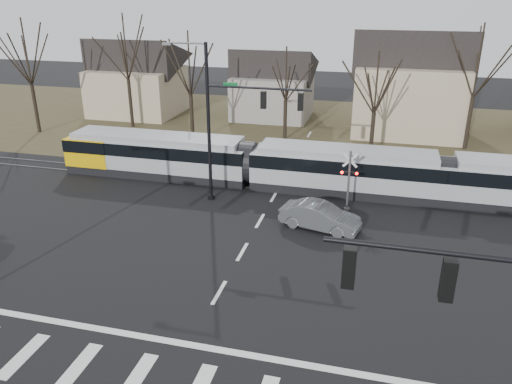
# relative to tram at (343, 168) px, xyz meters

# --- Properties ---
(ground) EXTENTS (140.00, 140.00, 0.00)m
(ground) POSITION_rel_tram_xyz_m (-4.37, -16.00, -1.71)
(ground) COLOR black
(grass_verge) EXTENTS (140.00, 28.00, 0.01)m
(grass_verge) POSITION_rel_tram_xyz_m (-4.37, 16.00, -1.70)
(grass_verge) COLOR #38331E
(grass_verge) RESTS_ON ground
(crosswalk) EXTENTS (27.00, 2.60, 0.01)m
(crosswalk) POSITION_rel_tram_xyz_m (-4.37, -20.00, -1.70)
(crosswalk) COLOR silver
(crosswalk) RESTS_ON ground
(stop_line) EXTENTS (28.00, 0.35, 0.01)m
(stop_line) POSITION_rel_tram_xyz_m (-4.37, -17.80, -1.70)
(stop_line) COLOR silver
(stop_line) RESTS_ON ground
(lane_dashes) EXTENTS (0.18, 30.00, 0.01)m
(lane_dashes) POSITION_rel_tram_xyz_m (-4.37, -0.00, -1.70)
(lane_dashes) COLOR silver
(lane_dashes) RESTS_ON ground
(rail_pair) EXTENTS (90.00, 1.52, 0.06)m
(rail_pair) POSITION_rel_tram_xyz_m (-4.37, -0.20, -1.68)
(rail_pair) COLOR #59595E
(rail_pair) RESTS_ON ground
(tram) EXTENTS (41.35, 3.07, 3.13)m
(tram) POSITION_rel_tram_xyz_m (0.00, 0.00, 0.00)
(tram) COLOR gray
(tram) RESTS_ON ground
(sedan) EXTENTS (3.73, 5.44, 1.55)m
(sedan) POSITION_rel_tram_xyz_m (-0.71, -6.13, -0.93)
(sedan) COLOR #4C4F53
(sedan) RESTS_ON ground
(signal_pole_near_right) EXTENTS (6.72, 0.44, 8.00)m
(signal_pole_near_right) POSITION_rel_tram_xyz_m (5.74, -22.00, 3.46)
(signal_pole_near_right) COLOR black
(signal_pole_near_right) RESTS_ON ground
(signal_pole_far) EXTENTS (9.28, 0.44, 10.20)m
(signal_pole_far) POSITION_rel_tram_xyz_m (-6.78, -3.50, 3.99)
(signal_pole_far) COLOR black
(signal_pole_far) RESTS_ON ground
(rail_crossing_signal) EXTENTS (1.08, 0.36, 4.00)m
(rail_crossing_signal) POSITION_rel_tram_xyz_m (0.63, -3.21, 0.18)
(rail_crossing_signal) COLOR #59595B
(rail_crossing_signal) RESTS_ON ground
(tree_row) EXTENTS (59.20, 7.20, 10.00)m
(tree_row) POSITION_rel_tram_xyz_m (-2.37, 10.00, 3.29)
(tree_row) COLOR black
(tree_row) RESTS_ON ground
(house_a) EXTENTS (9.72, 8.64, 8.60)m
(house_a) POSITION_rel_tram_xyz_m (-24.37, 18.00, 2.75)
(house_a) COLOR tan
(house_a) RESTS_ON ground
(house_b) EXTENTS (8.64, 7.56, 7.65)m
(house_b) POSITION_rel_tram_xyz_m (-9.37, 20.00, 2.26)
(house_b) COLOR gray
(house_b) RESTS_ON ground
(house_c) EXTENTS (10.80, 8.64, 10.10)m
(house_c) POSITION_rel_tram_xyz_m (4.63, 17.00, 3.52)
(house_c) COLOR tan
(house_c) RESTS_ON ground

